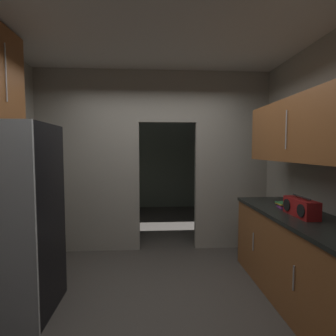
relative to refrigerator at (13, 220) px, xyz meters
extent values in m
plane|color=#47423D|center=(1.38, 0.01, -0.92)|extent=(20.00, 20.00, 0.00)
cube|color=silver|center=(1.38, 0.49, 1.92)|extent=(4.00, 7.18, 0.06)
cube|color=#9E998C|center=(0.36, 1.60, 0.48)|extent=(1.56, 0.12, 2.81)
cube|color=#9E998C|center=(2.60, 1.60, 0.48)|extent=(1.15, 0.12, 2.81)
cube|color=#9E998C|center=(1.58, 1.60, 1.49)|extent=(0.89, 0.12, 0.79)
cube|color=gray|center=(1.38, 4.72, 0.48)|extent=(3.60, 0.10, 2.81)
cube|color=gray|center=(-0.37, 3.16, 0.48)|extent=(0.10, 3.12, 2.81)
cube|color=gray|center=(3.13, 3.16, 0.48)|extent=(0.10, 3.12, 2.81)
cube|color=black|center=(0.00, 0.02, 0.00)|extent=(0.73, 0.72, 1.84)
cube|color=brown|center=(2.86, 0.01, -0.48)|extent=(0.60, 2.05, 0.88)
cube|color=black|center=(2.86, 0.01, -0.02)|extent=(0.64, 2.05, 0.04)
cylinder|color=#B7BABC|center=(2.54, -0.44, -0.43)|extent=(0.01, 0.01, 0.22)
cylinder|color=#B7BABC|center=(2.54, 0.46, -0.43)|extent=(0.01, 0.01, 0.22)
cube|color=brown|center=(2.86, 0.01, 0.87)|extent=(0.34, 1.85, 0.65)
cylinder|color=#B7BABC|center=(2.67, 0.01, 0.87)|extent=(0.01, 0.01, 0.39)
cylinder|color=#B7BABC|center=(-0.06, 0.10, 1.41)|extent=(0.01, 0.01, 0.55)
cube|color=maroon|center=(2.83, -0.04, 0.09)|extent=(0.15, 0.44, 0.18)
cylinder|color=#262626|center=(2.83, -0.04, 0.20)|extent=(0.02, 0.31, 0.02)
cylinder|color=black|center=(2.75, -0.18, 0.09)|extent=(0.01, 0.12, 0.12)
cylinder|color=black|center=(2.75, 0.09, 0.09)|extent=(0.01, 0.12, 0.12)
cube|color=#8C3893|center=(2.83, 0.34, 0.01)|extent=(0.11, 0.16, 0.02)
cube|color=black|center=(2.84, 0.34, 0.03)|extent=(0.10, 0.15, 0.01)
cube|color=gold|center=(2.83, 0.35, 0.04)|extent=(0.11, 0.15, 0.01)
cube|color=#388C47|center=(2.84, 0.35, 0.06)|extent=(0.14, 0.15, 0.01)
camera|label=1|loc=(1.32, -2.58, 0.67)|focal=28.28mm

